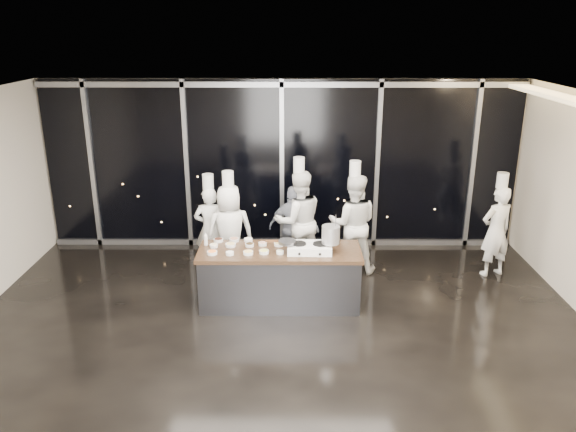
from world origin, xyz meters
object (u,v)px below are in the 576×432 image
guest (294,228)px  chef_side (496,230)px  demo_counter (280,277)px  chef_center (299,221)px  stove (309,248)px  stock_pot (331,235)px  chef_left (230,231)px  chef_right (353,223)px  frying_pan (286,242)px  chef_far_left (210,228)px

guest → chef_side: (3.43, -0.24, 0.06)m
demo_counter → chef_center: (0.30, 1.32, 0.45)m
demo_counter → stove: (0.45, -0.07, 0.51)m
demo_counter → chef_center: chef_center is taller
stock_pot → chef_left: (-1.62, 1.05, -0.34)m
chef_center → chef_right: chef_center is taller
guest → chef_right: bearing=-170.1°
frying_pan → guest: guest is taller
stove → frying_pan: 0.36m
frying_pan → chef_side: 3.75m
stock_pot → chef_far_left: size_ratio=0.15×
stock_pot → chef_center: chef_center is taller
demo_counter → chef_side: bearing=16.8°
chef_left → guest: (1.08, 0.36, -0.07)m
chef_far_left → chef_side: size_ratio=0.96×
stock_pot → chef_far_left: (-1.99, 1.35, -0.39)m
chef_left → chef_side: size_ratio=1.03×
stove → chef_far_left: (-1.68, 1.36, -0.18)m
demo_counter → chef_right: size_ratio=1.24×
guest → stock_pot: bearing=125.3°
frying_pan → chef_left: (-0.96, 1.06, -0.23)m
chef_left → chef_side: bearing=166.6°
chef_far_left → chef_side: bearing=177.2°
chef_center → demo_counter: bearing=61.9°
chef_center → chef_far_left: bearing=-14.0°
stove → chef_side: bearing=21.3°
frying_pan → chef_left: bearing=133.3°
demo_counter → frying_pan: 0.62m
demo_counter → frying_pan: size_ratio=5.39×
stock_pot → stove: bearing=-179.1°
stock_pot → chef_center: 1.48m
chef_right → chef_far_left: bearing=3.9°
demo_counter → chef_left: 1.36m
chef_far_left → chef_left: bearing=139.8°
frying_pan → chef_right: bearing=50.9°
demo_counter → frying_pan: bearing=-35.7°
demo_counter → guest: 1.40m
frying_pan → chef_side: bearing=19.6°
demo_counter → chef_right: (1.24, 1.27, 0.43)m
demo_counter → stove: bearing=-8.3°
chef_side → chef_center: bearing=-24.3°
frying_pan → chef_left: 1.45m
demo_counter → guest: bearing=80.6°
chef_right → chef_left: bearing=12.2°
stove → chef_right: bearing=60.4°
frying_pan → chef_side: size_ratio=0.25×
chef_center → guest: size_ratio=1.33×
chef_center → chef_side: 3.36m
chef_left → chef_side: (4.51, 0.12, -0.01)m
chef_far_left → chef_center: (1.53, 0.03, 0.13)m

